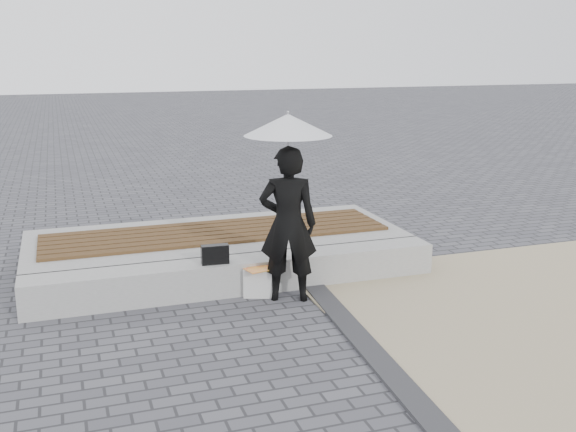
{
  "coord_description": "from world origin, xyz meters",
  "views": [
    {
      "loc": [
        -1.94,
        -5.91,
        2.86
      ],
      "look_at": [
        0.46,
        1.14,
        1.0
      ],
      "focal_mm": 42.25,
      "sensor_mm": 36.0,
      "label": 1
    }
  ],
  "objects_px": {
    "woman": "(288,224)",
    "canvas_tote": "(258,282)",
    "seating_ledge": "(240,275)",
    "handbag": "(215,254)",
    "parasol": "(288,125)"
  },
  "relations": [
    {
      "from": "woman",
      "to": "canvas_tote",
      "type": "distance_m",
      "value": 0.81
    },
    {
      "from": "seating_ledge",
      "to": "woman",
      "type": "bearing_deg",
      "value": -44.93
    },
    {
      "from": "woman",
      "to": "canvas_tote",
      "type": "bearing_deg",
      "value": -11.22
    },
    {
      "from": "seating_ledge",
      "to": "handbag",
      "type": "xyz_separation_m",
      "value": [
        -0.31,
        -0.09,
        0.31
      ]
    },
    {
      "from": "handbag",
      "to": "canvas_tote",
      "type": "relative_size",
      "value": 0.9
    },
    {
      "from": "woman",
      "to": "parasol",
      "type": "distance_m",
      "value": 1.13
    },
    {
      "from": "seating_ledge",
      "to": "parasol",
      "type": "bearing_deg",
      "value": -44.93
    },
    {
      "from": "canvas_tote",
      "to": "seating_ledge",
      "type": "bearing_deg",
      "value": 138.8
    },
    {
      "from": "parasol",
      "to": "canvas_tote",
      "type": "relative_size",
      "value": 3.54
    },
    {
      "from": "seating_ledge",
      "to": "woman",
      "type": "height_order",
      "value": "woman"
    },
    {
      "from": "woman",
      "to": "handbag",
      "type": "relative_size",
      "value": 5.64
    },
    {
      "from": "seating_ledge",
      "to": "handbag",
      "type": "distance_m",
      "value": 0.45
    },
    {
      "from": "woman",
      "to": "parasol",
      "type": "height_order",
      "value": "parasol"
    },
    {
      "from": "woman",
      "to": "handbag",
      "type": "xyz_separation_m",
      "value": [
        -0.77,
        0.37,
        -0.39
      ]
    },
    {
      "from": "parasol",
      "to": "handbag",
      "type": "bearing_deg",
      "value": 154.32
    }
  ]
}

